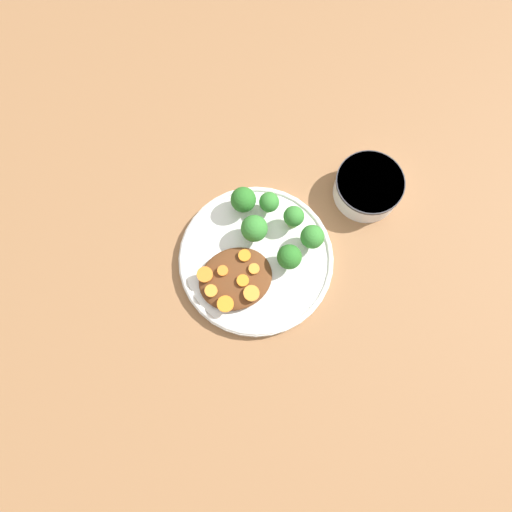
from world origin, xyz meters
The scene contains 18 objects.
ground_plane centered at (0.00, 0.00, 0.00)m, with size 4.00×4.00×0.00m, color #8C603D.
plate centered at (0.00, 0.00, 0.01)m, with size 0.27×0.27×0.02m.
dip_bowl centered at (-0.23, -0.04, 0.03)m, with size 0.12×0.12×0.05m.
stew_mound centered at (0.05, 0.02, 0.03)m, with size 0.13×0.11×0.02m, color #5B3319.
broccoli_floret_0 centered at (-0.08, -0.04, 0.05)m, with size 0.04×0.04×0.05m.
broccoli_floret_1 centered at (-0.05, 0.03, 0.05)m, with size 0.04×0.04×0.05m.
broccoli_floret_2 centered at (-0.10, 0.01, 0.05)m, with size 0.04×0.04×0.05m.
broccoli_floret_3 centered at (-0.01, -0.04, 0.05)m, with size 0.05×0.05×0.06m.
broccoli_floret_4 centered at (-0.02, -0.10, 0.05)m, with size 0.04×0.04×0.06m.
broccoli_floret_5 centered at (-0.06, -0.08, 0.05)m, with size 0.03×0.03×0.05m.
carrot_slice_0 centered at (0.01, 0.02, 0.04)m, with size 0.02×0.02×0.00m, color orange.
carrot_slice_1 centered at (0.02, -0.01, 0.04)m, with size 0.02×0.02×0.00m, color orange.
carrot_slice_2 centered at (0.08, 0.06, 0.04)m, with size 0.03×0.03×0.00m, color orange.
carrot_slice_3 centered at (0.09, 0.00, 0.04)m, with size 0.03×0.03×0.01m, color orange.
carrot_slice_4 centered at (0.06, 0.01, 0.04)m, with size 0.02×0.02×0.01m, color orange.
carrot_slice_5 centered at (0.09, 0.03, 0.04)m, with size 0.02×0.02×0.01m, color orange.
carrot_slice_6 centered at (0.03, 0.06, 0.04)m, with size 0.03×0.03×0.01m, color orange.
carrot_slice_7 centered at (0.04, 0.03, 0.04)m, with size 0.02×0.02×0.01m, color orange.
Camera 1 is at (0.09, 0.21, 0.84)m, focal length 35.00 mm.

